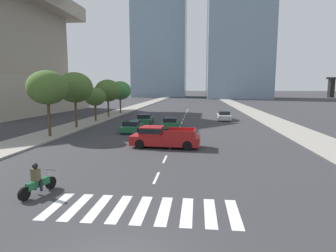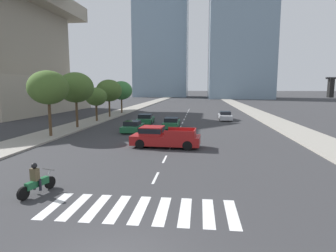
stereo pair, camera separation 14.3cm
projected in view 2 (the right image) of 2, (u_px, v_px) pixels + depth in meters
The scene contains 16 objects.
sidewalk_east at pixel (283, 125), 35.65m from camera, with size 4.00×260.00×0.15m, color gray.
sidewalk_west at pixel (88, 122), 38.50m from camera, with size 4.00×260.00×0.15m, color gray.
crosswalk_near at pixel (140, 209), 11.23m from camera, with size 7.65×2.65×0.01m.
lane_divider_center at pixel (183, 123), 38.80m from camera, with size 0.14×50.00×0.01m.
motorcycle_third at pixel (37, 182), 12.75m from camera, with size 0.86×2.10×1.49m.
pickup_truck at pixel (162, 137), 22.90m from camera, with size 5.66×2.37×1.67m.
sedan_green_0 at pixel (171, 123), 33.74m from camera, with size 1.82×4.65×1.26m.
sedan_silver_1 at pixel (225, 116), 42.17m from camera, with size 1.83×4.73×1.27m.
sedan_green_2 at pixel (146, 119), 37.74m from camera, with size 2.13×4.69×1.31m.
sedan_green_3 at pixel (133, 127), 30.97m from camera, with size 1.91×4.42×1.21m.
street_tree_nearest at pixel (48, 88), 26.86m from camera, with size 3.81×3.81×6.29m.
street_tree_second at pixel (76, 88), 32.82m from camera, with size 4.13×4.13×6.43m.
street_tree_third at pixel (96, 97), 39.30m from camera, with size 2.99×2.99×4.67m.
street_tree_fourth at pixel (109, 91), 44.87m from camera, with size 4.09×4.09×5.93m.
street_tree_fifth at pixel (121, 90), 51.93m from camera, with size 4.02×4.02×5.84m.
office_tower_left_skyline at pixel (162, 0), 142.40m from camera, with size 26.78×20.98×110.66m.
Camera 2 is at (2.30, -6.74, 4.83)m, focal length 30.12 mm.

